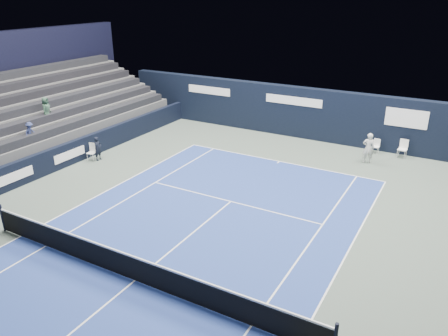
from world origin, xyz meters
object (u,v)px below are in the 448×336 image
(folding_chair_back_a, at_px, (377,144))
(tennis_net, at_px, (134,267))
(folding_chair_back_b, at_px, (403,147))
(tennis_player, at_px, (368,148))
(line_judge_chair, at_px, (92,151))

(folding_chair_back_a, xyz_separation_m, tennis_net, (-4.21, -15.84, -0.03))
(folding_chair_back_a, relative_size, folding_chair_back_b, 0.80)
(tennis_net, xyz_separation_m, tennis_player, (4.10, 14.05, 0.31))
(folding_chair_back_a, height_order, tennis_net, tennis_net)
(folding_chair_back_b, bearing_deg, folding_chair_back_a, -176.36)
(folding_chair_back_a, distance_m, tennis_player, 1.82)
(folding_chair_back_a, bearing_deg, tennis_net, -99.38)
(line_judge_chair, distance_m, tennis_net, 11.44)
(tennis_player, bearing_deg, tennis_net, -106.29)
(folding_chair_back_a, relative_size, tennis_net, 0.06)
(folding_chair_back_b, distance_m, tennis_player, 2.32)
(line_judge_chair, bearing_deg, tennis_net, -51.54)
(line_judge_chair, height_order, tennis_net, tennis_net)
(line_judge_chair, relative_size, tennis_net, 0.07)
(folding_chair_back_b, xyz_separation_m, tennis_player, (-1.51, -1.75, 0.24))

